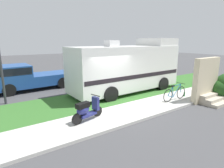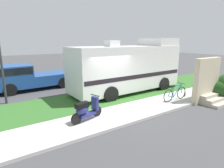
% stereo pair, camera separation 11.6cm
% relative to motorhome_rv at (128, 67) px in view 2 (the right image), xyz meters
% --- Properties ---
extents(ground_plane, '(80.00, 80.00, 0.00)m').
position_rel_motorhome_rv_xyz_m(ground_plane, '(-2.07, -1.78, -1.64)').
color(ground_plane, '#424244').
extents(sidewalk, '(24.00, 2.00, 0.12)m').
position_rel_motorhome_rv_xyz_m(sidewalk, '(-2.07, -2.98, -1.58)').
color(sidewalk, beige).
rests_on(sidewalk, ground).
extents(grass_strip, '(24.00, 3.40, 0.08)m').
position_rel_motorhome_rv_xyz_m(grass_strip, '(-2.07, -0.28, -1.60)').
color(grass_strip, '#336628').
rests_on(grass_strip, ground).
extents(motorhome_rv, '(7.35, 2.62, 3.44)m').
position_rel_motorhome_rv_xyz_m(motorhome_rv, '(0.00, 0.00, 0.00)').
color(motorhome_rv, silver).
rests_on(motorhome_rv, ground).
extents(scooter, '(1.53, 0.63, 0.97)m').
position_rel_motorhome_rv_xyz_m(scooter, '(-4.41, -2.81, -1.06)').
color(scooter, black).
rests_on(scooter, ground).
extents(bicycle, '(1.79, 0.52, 0.90)m').
position_rel_motorhome_rv_xyz_m(bicycle, '(0.72, -3.16, -1.13)').
color(bicycle, black).
rests_on(bicycle, ground).
extents(pickup_truck_near, '(5.66, 2.33, 1.73)m').
position_rel_motorhome_rv_xyz_m(pickup_truck_near, '(-5.36, 4.29, -0.70)').
color(pickup_truck_near, '#1E478C').
rests_on(pickup_truck_near, ground).
extents(porch_steps, '(2.00, 1.26, 2.40)m').
position_rel_motorhome_rv_xyz_m(porch_steps, '(2.25, -4.08, -0.67)').
color(porch_steps, '#B2A893').
rests_on(porch_steps, ground).
extents(bottle_green, '(0.08, 0.08, 0.30)m').
position_rel_motorhome_rv_xyz_m(bottle_green, '(1.85, -3.01, -1.39)').
color(bottle_green, '#19722D').
rests_on(bottle_green, ground).
extents(street_lamp_post, '(0.28, 0.28, 4.07)m').
position_rel_motorhome_rv_xyz_m(street_lamp_post, '(-6.82, 1.82, 0.85)').
color(street_lamp_post, '#333338').
rests_on(street_lamp_post, ground).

